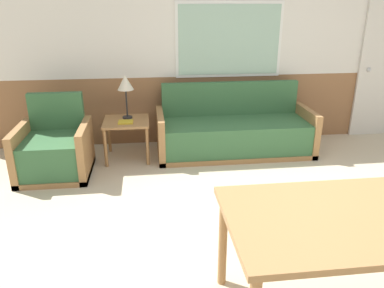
{
  "coord_description": "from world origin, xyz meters",
  "views": [
    {
      "loc": [
        -1.05,
        -2.51,
        1.91
      ],
      "look_at": [
        -0.63,
        0.96,
        0.58
      ],
      "focal_mm": 35.0,
      "sensor_mm": 36.0,
      "label": 1
    }
  ],
  "objects_px": {
    "armchair": "(55,151)",
    "side_table": "(127,126)",
    "dining_table": "(376,223)",
    "couch": "(234,133)",
    "table_lamp": "(125,84)"
  },
  "relations": [
    {
      "from": "side_table",
      "to": "dining_table",
      "type": "distance_m",
      "value": 3.24
    },
    {
      "from": "table_lamp",
      "to": "dining_table",
      "type": "distance_m",
      "value": 3.33
    },
    {
      "from": "couch",
      "to": "table_lamp",
      "type": "xyz_separation_m",
      "value": [
        -1.39,
        0.07,
        0.67
      ]
    },
    {
      "from": "armchair",
      "to": "table_lamp",
      "type": "relative_size",
      "value": 1.63
    },
    {
      "from": "side_table",
      "to": "table_lamp",
      "type": "xyz_separation_m",
      "value": [
        0.01,
        0.1,
        0.51
      ]
    },
    {
      "from": "couch",
      "to": "table_lamp",
      "type": "distance_m",
      "value": 1.55
    },
    {
      "from": "armchair",
      "to": "dining_table",
      "type": "distance_m",
      "value": 3.46
    },
    {
      "from": "armchair",
      "to": "table_lamp",
      "type": "bearing_deg",
      "value": 17.65
    },
    {
      "from": "dining_table",
      "to": "table_lamp",
      "type": "bearing_deg",
      "value": 118.59
    },
    {
      "from": "armchair",
      "to": "side_table",
      "type": "relative_size",
      "value": 1.58
    },
    {
      "from": "couch",
      "to": "armchair",
      "type": "xyz_separation_m",
      "value": [
        -2.22,
        -0.4,
        0.0
      ]
    },
    {
      "from": "armchair",
      "to": "side_table",
      "type": "xyz_separation_m",
      "value": [
        0.82,
        0.37,
        0.16
      ]
    },
    {
      "from": "armchair",
      "to": "dining_table",
      "type": "bearing_deg",
      "value": -57.07
    },
    {
      "from": "side_table",
      "to": "dining_table",
      "type": "bearing_deg",
      "value": -60.35
    },
    {
      "from": "couch",
      "to": "dining_table",
      "type": "bearing_deg",
      "value": -86.08
    }
  ]
}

